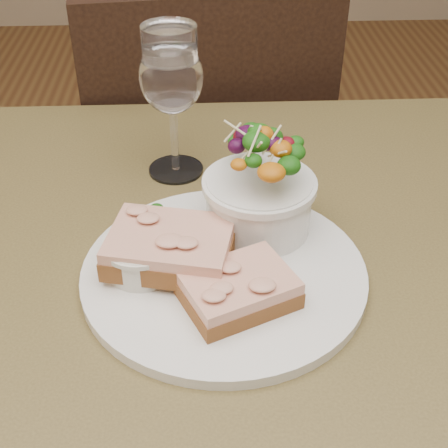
{
  "coord_description": "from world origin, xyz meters",
  "views": [
    {
      "loc": [
        -0.02,
        -0.49,
        1.17
      ],
      "look_at": [
        0.01,
        0.0,
        0.81
      ],
      "focal_mm": 50.0,
      "sensor_mm": 36.0,
      "label": 1
    }
  ],
  "objects_px": {
    "sandwich_back": "(170,247)",
    "wine_glass": "(171,81)",
    "salad_bowl": "(260,182)",
    "chair_far": "(203,244)",
    "dinner_plate": "(224,273)",
    "sandwich_front": "(238,289)",
    "cafe_table": "(218,340)",
    "ramekin": "(141,255)"
  },
  "relations": [
    {
      "from": "dinner_plate",
      "to": "ramekin",
      "type": "bearing_deg",
      "value": 179.33
    },
    {
      "from": "sandwich_back",
      "to": "salad_bowl",
      "type": "distance_m",
      "value": 0.12
    },
    {
      "from": "salad_bowl",
      "to": "sandwich_front",
      "type": "bearing_deg",
      "value": -104.05
    },
    {
      "from": "chair_far",
      "to": "dinner_plate",
      "type": "relative_size",
      "value": 3.12
    },
    {
      "from": "dinner_plate",
      "to": "wine_glass",
      "type": "xyz_separation_m",
      "value": [
        -0.05,
        0.21,
        0.12
      ]
    },
    {
      "from": "sandwich_front",
      "to": "sandwich_back",
      "type": "distance_m",
      "value": 0.08
    },
    {
      "from": "dinner_plate",
      "to": "salad_bowl",
      "type": "distance_m",
      "value": 0.1
    },
    {
      "from": "dinner_plate",
      "to": "salad_bowl",
      "type": "relative_size",
      "value": 2.27
    },
    {
      "from": "cafe_table",
      "to": "sandwich_front",
      "type": "xyz_separation_m",
      "value": [
        0.02,
        -0.06,
        0.13
      ]
    },
    {
      "from": "wine_glass",
      "to": "chair_far",
      "type": "bearing_deg",
      "value": 85.54
    },
    {
      "from": "sandwich_front",
      "to": "salad_bowl",
      "type": "height_order",
      "value": "salad_bowl"
    },
    {
      "from": "chair_far",
      "to": "dinner_plate",
      "type": "height_order",
      "value": "chair_far"
    },
    {
      "from": "ramekin",
      "to": "salad_bowl",
      "type": "distance_m",
      "value": 0.15
    },
    {
      "from": "cafe_table",
      "to": "dinner_plate",
      "type": "relative_size",
      "value": 2.77
    },
    {
      "from": "sandwich_back",
      "to": "wine_glass",
      "type": "relative_size",
      "value": 0.79
    },
    {
      "from": "cafe_table",
      "to": "dinner_plate",
      "type": "height_order",
      "value": "dinner_plate"
    },
    {
      "from": "cafe_table",
      "to": "sandwich_front",
      "type": "height_order",
      "value": "sandwich_front"
    },
    {
      "from": "salad_bowl",
      "to": "ramekin",
      "type": "bearing_deg",
      "value": -151.26
    },
    {
      "from": "dinner_plate",
      "to": "sandwich_front",
      "type": "distance_m",
      "value": 0.05
    },
    {
      "from": "chair_far",
      "to": "sandwich_front",
      "type": "distance_m",
      "value": 0.83
    },
    {
      "from": "sandwich_back",
      "to": "salad_bowl",
      "type": "height_order",
      "value": "salad_bowl"
    },
    {
      "from": "chair_far",
      "to": "ramekin",
      "type": "xyz_separation_m",
      "value": [
        -0.06,
        -0.63,
        0.49
      ]
    },
    {
      "from": "dinner_plate",
      "to": "wine_glass",
      "type": "bearing_deg",
      "value": 103.99
    },
    {
      "from": "sandwich_back",
      "to": "sandwich_front",
      "type": "bearing_deg",
      "value": -27.62
    },
    {
      "from": "chair_far",
      "to": "ramekin",
      "type": "bearing_deg",
      "value": 77.14
    },
    {
      "from": "sandwich_front",
      "to": "salad_bowl",
      "type": "bearing_deg",
      "value": 51.56
    },
    {
      "from": "ramekin",
      "to": "salad_bowl",
      "type": "bearing_deg",
      "value": 28.74
    },
    {
      "from": "sandwich_back",
      "to": "ramekin",
      "type": "xyz_separation_m",
      "value": [
        -0.03,
        -0.01,
        -0.0
      ]
    },
    {
      "from": "sandwich_front",
      "to": "sandwich_back",
      "type": "height_order",
      "value": "sandwich_back"
    },
    {
      "from": "ramekin",
      "to": "wine_glass",
      "type": "relative_size",
      "value": 0.4
    },
    {
      "from": "sandwich_back",
      "to": "chair_far",
      "type": "bearing_deg",
      "value": 99.3
    },
    {
      "from": "dinner_plate",
      "to": "sandwich_back",
      "type": "distance_m",
      "value": 0.06
    },
    {
      "from": "salad_bowl",
      "to": "wine_glass",
      "type": "relative_size",
      "value": 0.73
    },
    {
      "from": "sandwich_front",
      "to": "salad_bowl",
      "type": "distance_m",
      "value": 0.13
    },
    {
      "from": "chair_far",
      "to": "dinner_plate",
      "type": "distance_m",
      "value": 0.78
    },
    {
      "from": "dinner_plate",
      "to": "sandwich_back",
      "type": "xyz_separation_m",
      "value": [
        -0.05,
        0.01,
        0.03
      ]
    },
    {
      "from": "sandwich_back",
      "to": "salad_bowl",
      "type": "bearing_deg",
      "value": 45.94
    },
    {
      "from": "cafe_table",
      "to": "chair_far",
      "type": "height_order",
      "value": "chair_far"
    },
    {
      "from": "chair_far",
      "to": "wine_glass",
      "type": "height_order",
      "value": "wine_glass"
    },
    {
      "from": "sandwich_front",
      "to": "salad_bowl",
      "type": "xyz_separation_m",
      "value": [
        0.03,
        0.12,
        0.04
      ]
    },
    {
      "from": "dinner_plate",
      "to": "sandwich_back",
      "type": "bearing_deg",
      "value": 173.35
    },
    {
      "from": "dinner_plate",
      "to": "ramekin",
      "type": "distance_m",
      "value": 0.09
    }
  ]
}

